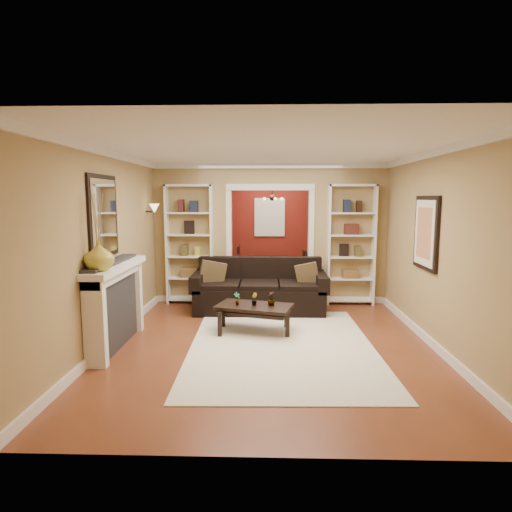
{
  "coord_description": "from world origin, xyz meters",
  "views": [
    {
      "loc": [
        -0.03,
        -7.14,
        2.04
      ],
      "look_at": [
        -0.21,
        -0.8,
        1.18
      ],
      "focal_mm": 30.0,
      "sensor_mm": 36.0,
      "label": 1
    }
  ],
  "objects_px": {
    "bookshelf_left": "(190,245)",
    "bookshelf_right": "(351,245)",
    "coffee_table": "(254,319)",
    "fireplace": "(118,306)",
    "dining_table": "(272,273)",
    "sofa": "(260,285)"
  },
  "relations": [
    {
      "from": "bookshelf_left",
      "to": "bookshelf_right",
      "type": "height_order",
      "value": "same"
    },
    {
      "from": "coffee_table",
      "to": "fireplace",
      "type": "height_order",
      "value": "fireplace"
    },
    {
      "from": "bookshelf_right",
      "to": "fireplace",
      "type": "bearing_deg",
      "value": -145.2
    },
    {
      "from": "bookshelf_left",
      "to": "bookshelf_right",
      "type": "bearing_deg",
      "value": 0.0
    },
    {
      "from": "bookshelf_right",
      "to": "dining_table",
      "type": "height_order",
      "value": "bookshelf_right"
    },
    {
      "from": "bookshelf_right",
      "to": "fireplace",
      "type": "height_order",
      "value": "bookshelf_right"
    },
    {
      "from": "bookshelf_right",
      "to": "dining_table",
      "type": "bearing_deg",
      "value": 130.95
    },
    {
      "from": "bookshelf_right",
      "to": "dining_table",
      "type": "xyz_separation_m",
      "value": [
        -1.49,
        1.72,
        -0.85
      ]
    },
    {
      "from": "bookshelf_right",
      "to": "bookshelf_left",
      "type": "bearing_deg",
      "value": 180.0
    },
    {
      "from": "bookshelf_left",
      "to": "dining_table",
      "type": "xyz_separation_m",
      "value": [
        1.61,
        1.72,
        -0.85
      ]
    },
    {
      "from": "bookshelf_right",
      "to": "coffee_table",
      "type": "bearing_deg",
      "value": -134.39
    },
    {
      "from": "bookshelf_right",
      "to": "sofa",
      "type": "bearing_deg",
      "value": -161.51
    },
    {
      "from": "bookshelf_left",
      "to": "bookshelf_right",
      "type": "xyz_separation_m",
      "value": [
        3.1,
        0.0,
        0.0
      ]
    },
    {
      "from": "sofa",
      "to": "bookshelf_left",
      "type": "xyz_separation_m",
      "value": [
        -1.37,
        0.58,
        0.68
      ]
    },
    {
      "from": "bookshelf_left",
      "to": "coffee_table",
      "type": "bearing_deg",
      "value": -54.47
    },
    {
      "from": "fireplace",
      "to": "dining_table",
      "type": "relative_size",
      "value": 0.99
    },
    {
      "from": "bookshelf_right",
      "to": "dining_table",
      "type": "distance_m",
      "value": 2.43
    },
    {
      "from": "bookshelf_right",
      "to": "fireplace",
      "type": "relative_size",
      "value": 1.35
    },
    {
      "from": "sofa",
      "to": "bookshelf_right",
      "type": "height_order",
      "value": "bookshelf_right"
    },
    {
      "from": "bookshelf_left",
      "to": "bookshelf_right",
      "type": "distance_m",
      "value": 3.1
    },
    {
      "from": "sofa",
      "to": "coffee_table",
      "type": "distance_m",
      "value": 1.28
    },
    {
      "from": "sofa",
      "to": "coffee_table",
      "type": "height_order",
      "value": "sofa"
    }
  ]
}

